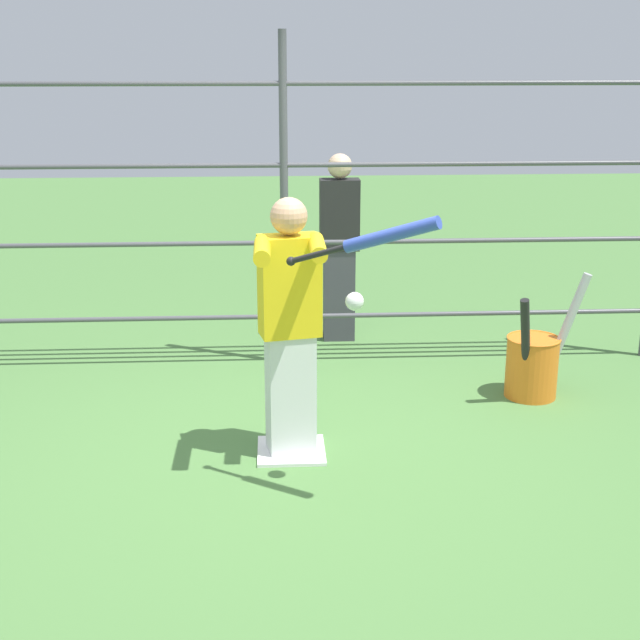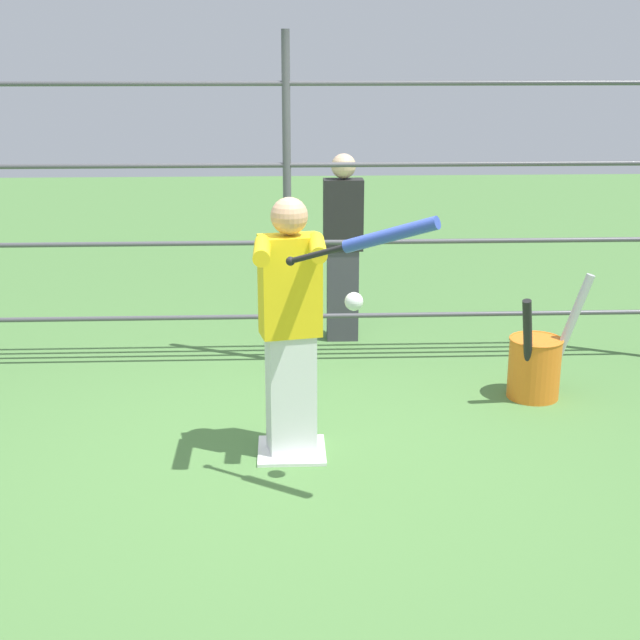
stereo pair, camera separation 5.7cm
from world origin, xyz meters
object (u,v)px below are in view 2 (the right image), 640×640
object	(u,v)px
softball_in_flight	(354,301)
bat_bucket	(536,365)
baseball_bat_swinging	(377,239)
bystander_behind_fence	(343,245)
batter	(290,321)

from	to	relation	value
softball_in_flight	bat_bucket	size ratio (longest dim) A/B	0.11
baseball_bat_swinging	bystander_behind_fence	size ratio (longest dim) A/B	0.48
batter	bat_bucket	xyz separation A→B (m)	(-1.68, -0.82, -0.59)
softball_in_flight	bat_bucket	bearing A→B (deg)	-136.60
batter	bystander_behind_fence	xyz separation A→B (m)	(-0.45, -2.17, -0.03)
baseball_bat_swinging	bystander_behind_fence	distance (m)	2.89
baseball_bat_swinging	bat_bucket	bearing A→B (deg)	-130.75
batter	bystander_behind_fence	size ratio (longest dim) A/B	1.00
batter	baseball_bat_swinging	bearing A→B (deg)	122.26
baseball_bat_swinging	bystander_behind_fence	bearing A→B (deg)	-90.71
batter	bystander_behind_fence	bearing A→B (deg)	-101.70
batter	bystander_behind_fence	world-z (taller)	batter
baseball_bat_swinging	softball_in_flight	size ratio (longest dim) A/B	7.56
softball_in_flight	bat_bucket	world-z (taller)	softball_in_flight
baseball_bat_swinging	bystander_behind_fence	xyz separation A→B (m)	(-0.03, -2.82, -0.64)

